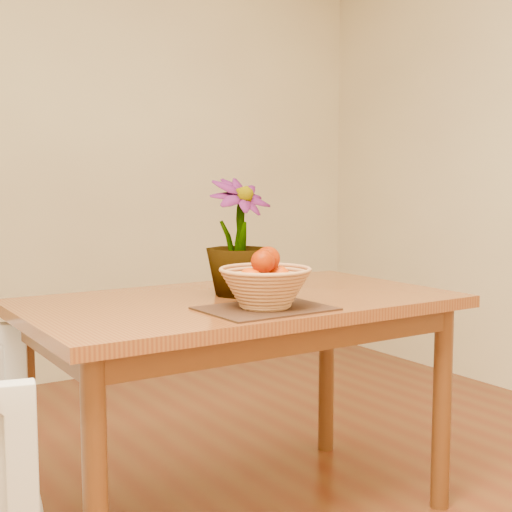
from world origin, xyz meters
TOP-DOWN VIEW (x-y plane):
  - wall_back at (0.00, 2.25)m, footprint 4.00×0.02m
  - table at (0.00, 0.30)m, footprint 1.40×0.80m
  - placemat at (-0.05, 0.07)m, footprint 0.38×0.29m
  - wicker_basket at (-0.05, 0.07)m, footprint 0.28×0.28m
  - orange_pile at (-0.05, 0.07)m, footprint 0.19×0.19m
  - potted_plant at (0.02, 0.34)m, footprint 0.25×0.25m

SIDE VIEW (x-z plane):
  - table at x=0.00m, z-range 0.29..1.04m
  - placemat at x=-0.05m, z-range 0.75..0.76m
  - wicker_basket at x=-0.05m, z-range 0.75..0.87m
  - orange_pile at x=-0.05m, z-range 0.80..0.93m
  - potted_plant at x=0.02m, z-range 0.75..1.14m
  - wall_back at x=0.00m, z-range 0.00..2.70m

